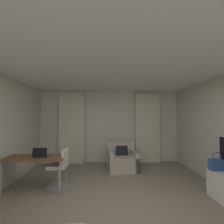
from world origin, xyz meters
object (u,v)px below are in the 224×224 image
at_px(desk, 36,160).
at_px(desk_chair, 59,170).
at_px(handbag_primary, 217,164).
at_px(laptop, 41,155).
at_px(armchair, 122,160).

xyz_separation_m(desk, desk_chair, (0.51, 0.07, -0.27)).
height_order(desk_chair, handbag_primary, handbag_primary).
relative_size(desk, laptop, 3.89).
bearing_deg(laptop, handbag_primary, -8.46).
bearing_deg(armchair, laptop, -148.56).
xyz_separation_m(laptop, handbag_primary, (3.71, -0.55, -0.10)).
bearing_deg(desk, desk_chair, 7.48).
bearing_deg(laptop, armchair, 31.44).
bearing_deg(laptop, desk_chair, 12.52).
bearing_deg(armchair, handbag_primary, -45.83).
relative_size(armchair, handbag_primary, 2.48).
xyz_separation_m(desk_chair, laptop, (-0.39, -0.09, 0.39)).
xyz_separation_m(armchair, handbag_primary, (1.72, -1.77, 0.39)).
height_order(armchair, laptop, laptop).
bearing_deg(desk, armchair, 29.55).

